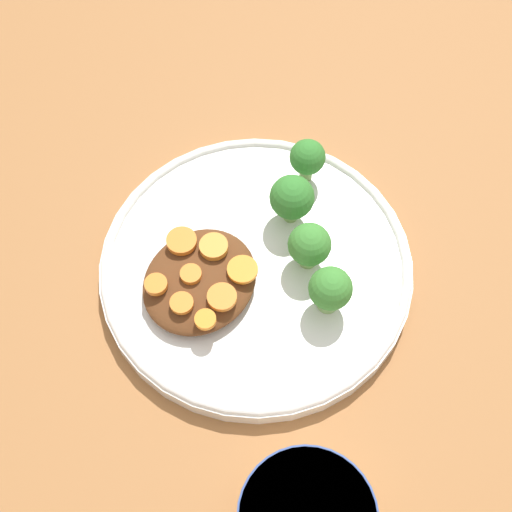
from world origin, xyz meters
TOP-DOWN VIEW (x-y plane):
  - ground_plane at (0.00, 0.00)m, footprint 4.00×4.00m
  - plate at (0.00, 0.00)m, footprint 0.29×0.29m
  - stew_mound at (0.03, 0.05)m, footprint 0.10×0.11m
  - broccoli_floret_0 at (-0.00, -0.06)m, footprint 0.04×0.04m
  - broccoli_floret_1 at (-0.08, -0.00)m, footprint 0.04×0.04m
  - broccoli_floret_2 at (-0.04, -0.03)m, footprint 0.04×0.04m
  - broccoli_floret_3 at (0.01, -0.11)m, footprint 0.03×0.03m
  - carrot_slice_0 at (0.06, 0.03)m, footprint 0.03×0.03m
  - carrot_slice_1 at (0.00, 0.02)m, footprint 0.03×0.03m
  - carrot_slice_2 at (0.05, 0.08)m, footprint 0.02×0.02m
  - carrot_slice_3 at (0.03, 0.08)m, footprint 0.02×0.02m
  - carrot_slice_4 at (0.03, 0.02)m, footprint 0.03×0.03m
  - carrot_slice_5 at (0.04, 0.05)m, footprint 0.02×0.02m
  - carrot_slice_6 at (0.00, 0.08)m, footprint 0.02×0.02m
  - carrot_slice_7 at (-0.00, 0.05)m, footprint 0.03×0.03m

SIDE VIEW (x-z plane):
  - ground_plane at x=0.00m, z-range 0.00..0.00m
  - plate at x=0.00m, z-range 0.00..0.02m
  - stew_mound at x=0.03m, z-range 0.02..0.04m
  - carrot_slice_1 at x=0.00m, z-range 0.04..0.04m
  - carrot_slice_3 at x=0.03m, z-range 0.04..0.04m
  - carrot_slice_6 at x=0.00m, z-range 0.04..0.04m
  - carrot_slice_7 at x=0.00m, z-range 0.04..0.04m
  - carrot_slice_5 at x=0.04m, z-range 0.04..0.04m
  - carrot_slice_2 at x=0.05m, z-range 0.04..0.05m
  - carrot_slice_0 at x=0.06m, z-range 0.04..0.05m
  - carrot_slice_4 at x=0.03m, z-range 0.04..0.05m
  - broccoli_floret_2 at x=-0.04m, z-range 0.02..0.07m
  - broccoli_floret_1 at x=-0.08m, z-range 0.02..0.07m
  - broccoli_floret_3 at x=0.01m, z-range 0.02..0.07m
  - broccoli_floret_0 at x=0.00m, z-range 0.02..0.08m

